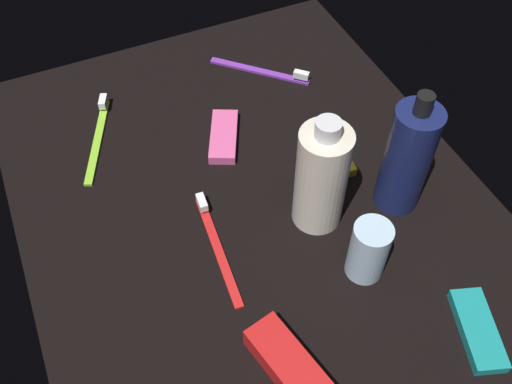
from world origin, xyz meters
TOP-DOWN VIEW (x-y plane):
  - ground_plane at (0.00, 0.00)cm, footprint 84.00×64.00cm
  - lotion_bottle at (7.13, 18.56)cm, footprint 6.24×6.24cm
  - bodywash_bottle at (5.07, 6.93)cm, footprint 6.83×6.83cm
  - deodorant_stick at (15.30, 8.43)cm, footprint 4.90×4.90cm
  - toothbrush_lime at (-22.50, -16.87)cm, footprint 17.02×8.20cm
  - toothbrush_purple at (-25.43, 13.32)cm, footprint 13.39×13.76cm
  - toothbrush_red at (3.84, -7.66)cm, footprint 18.04×2.70cm
  - snack_bar_pink at (-13.76, 0.72)cm, footprint 11.11×8.09cm
  - snack_bar_yellow at (-4.23, 14.27)cm, footprint 10.74×5.00cm
  - snack_bar_teal at (28.52, 16.25)cm, footprint 11.14×7.16cm

SIDE VIEW (x-z plane):
  - ground_plane at x=0.00cm, z-range -1.20..0.00cm
  - toothbrush_lime at x=-22.50cm, z-range -0.44..1.66cm
  - toothbrush_purple at x=-25.43cm, z-range -0.44..1.66cm
  - toothbrush_red at x=3.84cm, z-range -0.44..1.66cm
  - snack_bar_pink at x=-13.76cm, z-range 0.00..1.50cm
  - snack_bar_yellow at x=-4.23cm, z-range 0.00..1.50cm
  - snack_bar_teal at x=28.52cm, z-range 0.00..1.50cm
  - deodorant_stick at x=15.30cm, z-range 0.00..8.96cm
  - bodywash_bottle at x=5.07cm, z-range -0.83..17.25cm
  - lotion_bottle at x=7.13cm, z-range -1.20..18.42cm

